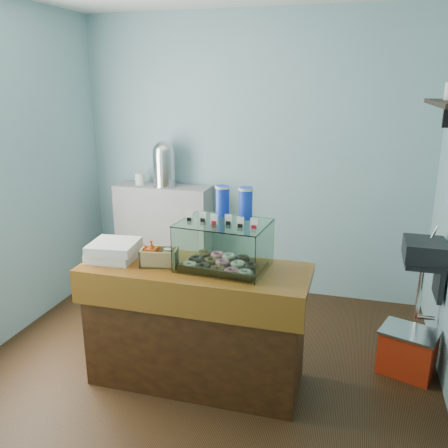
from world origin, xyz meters
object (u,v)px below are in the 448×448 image
(counter, at_px, (196,324))
(red_cooler, at_px, (407,351))
(display_case, at_px, (225,242))
(coffee_urn, at_px, (164,163))

(counter, distance_m, red_cooler, 1.62)
(red_cooler, bearing_deg, display_case, -142.04)
(counter, height_order, coffee_urn, coffee_urn)
(counter, relative_size, coffee_urn, 3.41)
(display_case, bearing_deg, counter, -153.02)
(counter, distance_m, display_case, 0.65)
(counter, relative_size, red_cooler, 3.35)
(display_case, distance_m, red_cooler, 1.65)
(counter, xyz_separation_m, coffee_urn, (-0.87, 1.56, 0.89))
(coffee_urn, bearing_deg, counter, -61.00)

